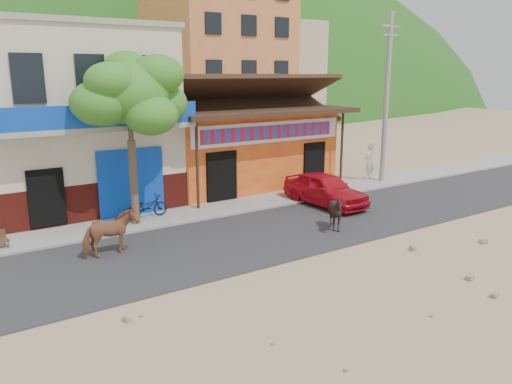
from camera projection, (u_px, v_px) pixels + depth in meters
ground at (343, 249)px, 15.65m from camera, size 120.00×120.00×0.00m
road at (294, 228)px, 17.68m from camera, size 60.00×5.00×0.04m
sidewalk at (242, 205)px, 20.51m from camera, size 60.00×2.00×0.12m
dance_club at (233, 147)px, 24.41m from camera, size 8.00×6.00×3.60m
cafe_building at (73, 121)px, 20.00m from camera, size 7.00×6.00×7.00m
apartment_front at (218, 64)px, 38.53m from camera, size 9.00×9.00×12.00m
apartment_rear at (269, 76)px, 48.45m from camera, size 8.00×8.00×10.00m
hillside at (0, 23)px, 69.62m from camera, size 100.00×40.00×24.00m
tree at (131, 140)px, 17.16m from camera, size 3.00×3.00×6.00m
utility_pole at (386, 99)px, 23.95m from camera, size 0.24×0.24×8.00m
cow_tan at (110, 234)px, 14.84m from camera, size 1.69×0.94×1.36m
cow_dark at (336, 212)px, 17.23m from camera, size 1.41×1.33×1.28m
red_car at (325, 189)px, 20.49m from camera, size 1.77×4.03×1.35m
scooter at (147, 207)px, 18.44m from camera, size 1.65×0.68×0.85m
pedestrian at (369, 161)px, 25.13m from camera, size 0.76×0.62×1.80m
cafe_chair_right at (100, 222)px, 16.62m from camera, size 0.50×0.50×0.82m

